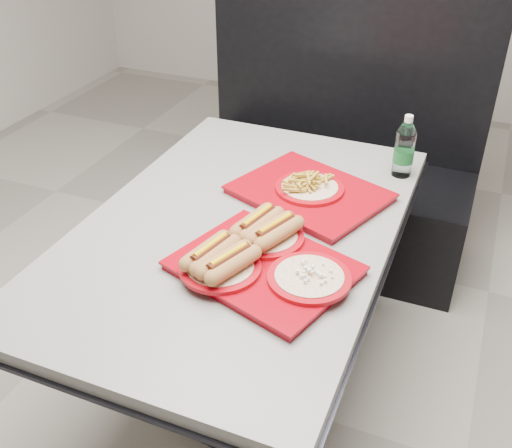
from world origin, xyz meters
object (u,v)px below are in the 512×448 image
at_px(diner_table, 240,267).
at_px(tray_near, 259,258).
at_px(booth_bench, 333,169).
at_px(tray_far, 310,190).
at_px(water_bottle, 404,150).

distance_m(diner_table, tray_near, 0.31).
bearing_deg(booth_bench, tray_near, -83.76).
height_order(tray_far, water_bottle, water_bottle).
relative_size(diner_table, water_bottle, 6.50).
height_order(diner_table, tray_near, tray_near).
bearing_deg(tray_near, booth_bench, 96.24).
height_order(booth_bench, water_bottle, booth_bench).
distance_m(booth_bench, water_bottle, 0.84).
relative_size(tray_near, tray_far, 0.97).
bearing_deg(tray_far, tray_near, -90.81).
bearing_deg(water_bottle, booth_bench, 123.36).
height_order(diner_table, booth_bench, booth_bench).
relative_size(tray_near, water_bottle, 2.45).
relative_size(booth_bench, water_bottle, 6.18).
bearing_deg(diner_table, booth_bench, 90.00).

